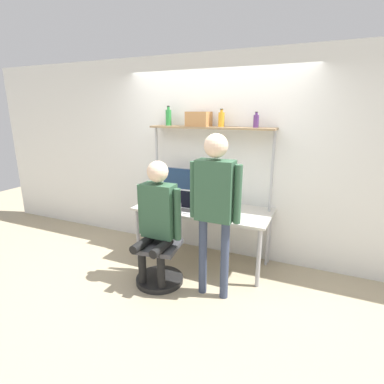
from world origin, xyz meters
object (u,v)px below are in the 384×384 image
Objects in this scene: office_chair at (160,258)px; person_seated at (157,213)px; monitor at (183,183)px; bottle_amber at (221,119)px; bottle_purple at (256,121)px; bottle_green at (169,117)px; storage_box at (199,119)px; person_standing at (215,196)px; laptop at (185,204)px; cell_phone at (202,213)px.

office_chair is 0.64× the size of person_seated.
monitor is 2.87× the size of bottle_amber.
bottle_green is at bearing 180.00° from bottle_purple.
bottle_green is 0.88× the size of storage_box.
storage_box reaches higher than person_standing.
bottle_purple is (0.97, 0.02, 0.85)m from monitor.
person_seated is (0.11, -0.92, -0.14)m from monitor.
bottle_amber is at bearing 0.00° from bottle_green.
storage_box is (0.03, 0.36, 1.06)m from laptop.
bottle_green is (-0.33, 0.89, 1.60)m from office_chair.
monitor reaches higher than laptop.
person_seated reaches higher than cell_phone.
laptop is 1.21m from bottle_green.
storage_box reaches higher than monitor.
bottle_amber reaches higher than laptop.
cell_phone is at bearing -31.82° from bottle_green.
person_seated is at bearing -82.88° from monitor.
bottle_purple reaches higher than laptop.
bottle_green is (-0.41, 0.36, 1.07)m from laptop.
bottle_green is at bearing 109.83° from person_seated.
bottle_green is (-0.34, 0.93, 1.03)m from person_seated.
bottle_amber is (-0.44, 0.00, 0.02)m from bottle_purple.
bottle_green reaches higher than person_seated.
laptop is 0.30× the size of office_chair.
bottle_amber is (0.34, 0.36, 1.06)m from laptop.
cell_phone is 0.51× the size of storage_box.
laptop is at bearing -61.54° from monitor.
bottle_purple is 0.44m from bottle_amber.
cell_phone is at bearing -61.29° from storage_box.
cell_phone is 1.38m from bottle_green.
monitor is at bearing -4.24° from bottle_green.
office_chair is at bearing -82.89° from monitor.
monitor is at bearing -178.22° from bottle_amber.
person_seated is 0.82× the size of person_standing.
office_chair is at bearing 178.40° from person_standing.
storage_box reaches higher than cell_phone.
person_seated is 7.87× the size of bottle_purple.
storage_box reaches higher than laptop.
bottle_purple is 0.84× the size of bottle_amber.
cell_phone is 0.16× the size of office_chair.
bottle_amber reaches higher than storage_box.
person_standing is 9.58× the size of bottle_purple.
monitor is at bearing 138.32° from cell_phone.
monitor is at bearing 97.12° from person_seated.
bottle_amber is 0.75× the size of storage_box.
cell_phone is 0.10× the size of person_seated.
bottle_green is at bearing 110.42° from office_chair.
bottle_amber reaches higher than bottle_purple.
monitor is at bearing 118.46° from laptop.
office_chair is at bearing -115.37° from bottle_amber.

